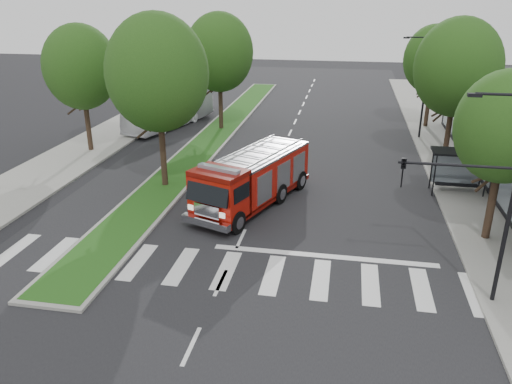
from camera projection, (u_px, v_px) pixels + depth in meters
ground at (241, 239)px, 23.95m from camera, size 140.00×140.00×0.00m
sidewalk_right at (471, 182)px, 30.97m from camera, size 5.00×80.00×0.15m
sidewalk_left at (71, 158)px, 35.50m from camera, size 5.00×80.00×0.15m
median at (215, 135)px, 41.38m from camera, size 3.00×50.00×0.15m
bus_shelter at (460, 160)px, 28.77m from camera, size 3.20×1.60×2.61m
tree_right_near at (506, 127)px, 21.82m from camera, size 4.40×4.40×8.05m
tree_right_mid at (457, 68)px, 32.42m from camera, size 5.60×5.60×9.72m
tree_right_far at (434, 59)px, 41.80m from camera, size 5.00×5.00×8.73m
tree_median_near at (157, 73)px, 27.93m from camera, size 5.80×5.80×10.16m
tree_median_far at (219, 52)px, 40.84m from camera, size 5.60×5.60×9.72m
tree_left_mid at (81, 67)px, 34.99m from camera, size 5.20×5.20×9.16m
streetlight_right_near at (488, 187)px, 17.42m from camera, size 4.08×0.22×8.00m
streetlight_right_far at (423, 83)px, 38.84m from camera, size 2.11×0.20×8.00m
fire_engine at (253, 179)px, 27.34m from camera, size 5.68×9.37×3.12m
city_bus at (170, 109)px, 43.87m from camera, size 5.29×10.92×2.96m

